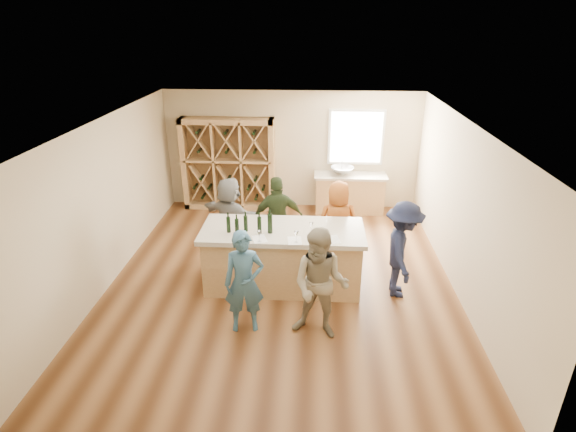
# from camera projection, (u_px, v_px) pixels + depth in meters

# --- Properties ---
(floor) EXTENTS (6.00, 7.00, 0.10)m
(floor) POSITION_uv_depth(u_px,v_px,m) (282.00, 281.00, 8.10)
(floor) COLOR brown
(floor) RESTS_ON ground
(ceiling) EXTENTS (6.00, 7.00, 0.10)m
(ceiling) POSITION_uv_depth(u_px,v_px,m) (281.00, 121.00, 6.92)
(ceiling) COLOR white
(ceiling) RESTS_ON ground
(wall_back) EXTENTS (6.00, 0.10, 2.80)m
(wall_back) POSITION_uv_depth(u_px,v_px,m) (292.00, 150.00, 10.75)
(wall_back) COLOR #CAB792
(wall_back) RESTS_ON ground
(wall_front) EXTENTS (6.00, 0.10, 2.80)m
(wall_front) POSITION_uv_depth(u_px,v_px,m) (255.00, 351.00, 4.27)
(wall_front) COLOR #CAB792
(wall_front) RESTS_ON ground
(wall_left) EXTENTS (0.10, 7.00, 2.80)m
(wall_left) POSITION_uv_depth(u_px,v_px,m) (104.00, 203.00, 7.67)
(wall_left) COLOR #CAB792
(wall_left) RESTS_ON ground
(wall_right) EXTENTS (0.10, 7.00, 2.80)m
(wall_right) POSITION_uv_depth(u_px,v_px,m) (467.00, 211.00, 7.35)
(wall_right) COLOR #CAB792
(wall_right) RESTS_ON ground
(window_frame) EXTENTS (1.30, 0.06, 1.30)m
(window_frame) POSITION_uv_depth(u_px,v_px,m) (356.00, 137.00, 10.46)
(window_frame) COLOR white
(window_frame) RESTS_ON wall_back
(window_pane) EXTENTS (1.18, 0.01, 1.18)m
(window_pane) POSITION_uv_depth(u_px,v_px,m) (356.00, 138.00, 10.42)
(window_pane) COLOR white
(window_pane) RESTS_ON wall_back
(wine_rack) EXTENTS (2.20, 0.45, 2.20)m
(wine_rack) POSITION_uv_depth(u_px,v_px,m) (229.00, 164.00, 10.70)
(wine_rack) COLOR tan
(wine_rack) RESTS_ON floor
(back_counter_base) EXTENTS (1.60, 0.58, 0.86)m
(back_counter_base) POSITION_uv_depth(u_px,v_px,m) (349.00, 194.00, 10.75)
(back_counter_base) COLOR tan
(back_counter_base) RESTS_ON floor
(back_counter_top) EXTENTS (1.70, 0.62, 0.06)m
(back_counter_top) POSITION_uv_depth(u_px,v_px,m) (350.00, 176.00, 10.56)
(back_counter_top) COLOR beige
(back_counter_top) RESTS_ON back_counter_base
(sink) EXTENTS (0.54, 0.54, 0.19)m
(sink) POSITION_uv_depth(u_px,v_px,m) (342.00, 171.00, 10.52)
(sink) COLOR silver
(sink) RESTS_ON back_counter_top
(faucet) EXTENTS (0.02, 0.02, 0.30)m
(faucet) POSITION_uv_depth(u_px,v_px,m) (342.00, 166.00, 10.67)
(faucet) COLOR silver
(faucet) RESTS_ON back_counter_top
(tasting_counter_base) EXTENTS (2.60, 1.00, 1.00)m
(tasting_counter_base) POSITION_uv_depth(u_px,v_px,m) (283.00, 259.00, 7.71)
(tasting_counter_base) COLOR tan
(tasting_counter_base) RESTS_ON floor
(tasting_counter_top) EXTENTS (2.72, 1.12, 0.08)m
(tasting_counter_top) POSITION_uv_depth(u_px,v_px,m) (283.00, 231.00, 7.49)
(tasting_counter_top) COLOR beige
(tasting_counter_top) RESTS_ON tasting_counter_base
(wine_bottle_a) EXTENTS (0.08, 0.08, 0.27)m
(wine_bottle_a) POSITION_uv_depth(u_px,v_px,m) (229.00, 225.00, 7.31)
(wine_bottle_a) COLOR black
(wine_bottle_a) RESTS_ON tasting_counter_top
(wine_bottle_b) EXTENTS (0.08, 0.08, 0.27)m
(wine_bottle_b) POSITION_uv_depth(u_px,v_px,m) (237.00, 227.00, 7.24)
(wine_bottle_b) COLOR black
(wine_bottle_b) RESTS_ON tasting_counter_top
(wine_bottle_c) EXTENTS (0.09, 0.09, 0.27)m
(wine_bottle_c) POSITION_uv_depth(u_px,v_px,m) (246.00, 224.00, 7.35)
(wine_bottle_c) COLOR black
(wine_bottle_c) RESTS_ON tasting_counter_top
(wine_bottle_d) EXTENTS (0.07, 0.07, 0.28)m
(wine_bottle_d) POSITION_uv_depth(u_px,v_px,m) (259.00, 225.00, 7.28)
(wine_bottle_d) COLOR black
(wine_bottle_d) RESTS_ON tasting_counter_top
(wine_bottle_e) EXTENTS (0.10, 0.10, 0.33)m
(wine_bottle_e) POSITION_uv_depth(u_px,v_px,m) (270.00, 224.00, 7.28)
(wine_bottle_e) COLOR black
(wine_bottle_e) RESTS_ON tasting_counter_top
(wine_glass_a) EXTENTS (0.08, 0.08, 0.19)m
(wine_glass_a) POSITION_uv_depth(u_px,v_px,m) (259.00, 236.00, 7.01)
(wine_glass_a) COLOR white
(wine_glass_a) RESTS_ON tasting_counter_top
(wine_glass_b) EXTENTS (0.08, 0.08, 0.20)m
(wine_glass_b) POSITION_uv_depth(u_px,v_px,m) (296.00, 237.00, 6.99)
(wine_glass_b) COLOR white
(wine_glass_b) RESTS_ON tasting_counter_top
(wine_glass_c) EXTENTS (0.09, 0.09, 0.18)m
(wine_glass_c) POSITION_uv_depth(u_px,v_px,m) (324.00, 238.00, 6.95)
(wine_glass_c) COLOR white
(wine_glass_c) RESTS_ON tasting_counter_top
(wine_glass_d) EXTENTS (0.09, 0.09, 0.18)m
(wine_glass_d) POSITION_uv_depth(u_px,v_px,m) (311.00, 228.00, 7.30)
(wine_glass_d) COLOR white
(wine_glass_d) RESTS_ON tasting_counter_top
(tasting_menu_a) EXTENTS (0.30, 0.34, 0.00)m
(tasting_menu_a) POSITION_uv_depth(u_px,v_px,m) (260.00, 239.00, 7.14)
(tasting_menu_a) COLOR white
(tasting_menu_a) RESTS_ON tasting_counter_top
(tasting_menu_b) EXTENTS (0.25, 0.31, 0.00)m
(tasting_menu_b) POSITION_uv_depth(u_px,v_px,m) (295.00, 241.00, 7.08)
(tasting_menu_b) COLOR white
(tasting_menu_b) RESTS_ON tasting_counter_top
(tasting_menu_c) EXTENTS (0.28, 0.35, 0.00)m
(tasting_menu_c) POSITION_uv_depth(u_px,v_px,m) (332.00, 239.00, 7.12)
(tasting_menu_c) COLOR white
(tasting_menu_c) RESTS_ON tasting_counter_top
(person_near_left) EXTENTS (0.64, 0.51, 1.60)m
(person_near_left) POSITION_uv_depth(u_px,v_px,m) (244.00, 282.00, 6.49)
(person_near_left) COLOR #335972
(person_near_left) RESTS_ON floor
(person_near_right) EXTENTS (0.91, 0.64, 1.70)m
(person_near_right) POSITION_uv_depth(u_px,v_px,m) (320.00, 285.00, 6.33)
(person_near_right) COLOR gray
(person_near_right) RESTS_ON floor
(person_server) EXTENTS (0.57, 1.10, 1.66)m
(person_server) POSITION_uv_depth(u_px,v_px,m) (402.00, 250.00, 7.33)
(person_server) COLOR #191E38
(person_server) RESTS_ON floor
(person_far_mid) EXTENTS (1.06, 0.70, 1.67)m
(person_far_mid) POSITION_uv_depth(u_px,v_px,m) (278.00, 219.00, 8.45)
(person_far_mid) COLOR #263319
(person_far_mid) RESTS_ON floor
(person_far_right) EXTENTS (0.83, 0.59, 1.60)m
(person_far_right) POSITION_uv_depth(u_px,v_px,m) (338.00, 223.00, 8.37)
(person_far_right) COLOR #994C19
(person_far_right) RESTS_ON floor
(person_far_left) EXTENTS (1.56, 1.17, 1.60)m
(person_far_left) POSITION_uv_depth(u_px,v_px,m) (230.00, 217.00, 8.60)
(person_far_left) COLOR slate
(person_far_left) RESTS_ON floor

